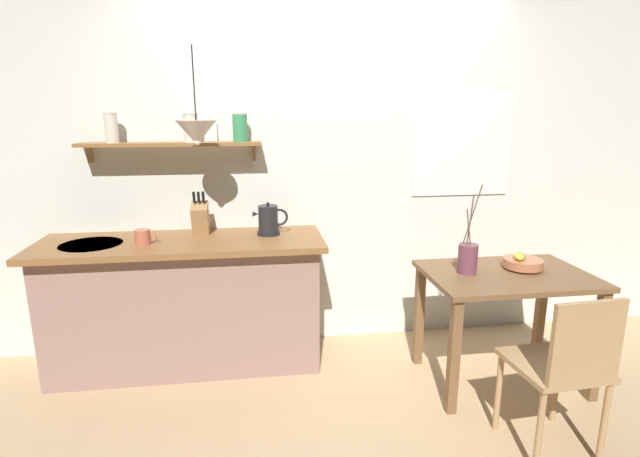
{
  "coord_description": "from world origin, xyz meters",
  "views": [
    {
      "loc": [
        -0.54,
        -2.83,
        1.71
      ],
      "look_at": [
        -0.1,
        0.25,
        0.95
      ],
      "focal_mm": 27.26,
      "sensor_mm": 36.0,
      "label": 1
    }
  ],
  "objects": [
    {
      "name": "dining_chair_near",
      "position": [
        0.94,
        -0.89,
        0.51
      ],
      "size": [
        0.44,
        0.43,
        0.88
      ],
      "color": "tan",
      "rests_on": "ground_plane"
    },
    {
      "name": "dining_table",
      "position": [
        1.01,
        -0.18,
        0.61
      ],
      "size": [
        1.0,
        0.68,
        0.73
      ],
      "color": "brown",
      "rests_on": "ground_plane"
    },
    {
      "name": "pendant_lamp",
      "position": [
        -0.85,
        0.16,
        1.58
      ],
      "size": [
        0.24,
        0.24,
        0.57
      ],
      "color": "black"
    },
    {
      "name": "twig_vase",
      "position": [
        0.76,
        -0.14,
        0.83
      ],
      "size": [
        0.12,
        0.12,
        0.55
      ],
      "color": "brown",
      "rests_on": "dining_table"
    },
    {
      "name": "kitchen_counter",
      "position": [
        -1.0,
        0.32,
        0.45
      ],
      "size": [
        1.83,
        0.63,
        0.89
      ],
      "color": "gray",
      "rests_on": "ground_plane"
    },
    {
      "name": "fruit_bowl",
      "position": [
        1.14,
        -0.12,
        0.78
      ],
      "size": [
        0.24,
        0.24,
        0.11
      ],
      "color": "#BC704C",
      "rests_on": "dining_table"
    },
    {
      "name": "wall_shelf",
      "position": [
        -0.99,
        0.49,
        1.54
      ],
      "size": [
        1.17,
        0.2,
        0.32
      ],
      "color": "brown"
    },
    {
      "name": "ground_plane",
      "position": [
        0.0,
        0.0,
        0.0
      ],
      "size": [
        14.0,
        14.0,
        0.0
      ],
      "primitive_type": "plane",
      "color": "tan"
    },
    {
      "name": "coffee_mug_by_sink",
      "position": [
        -1.22,
        0.23,
        0.94
      ],
      "size": [
        0.14,
        0.1,
        0.09
      ],
      "color": "#C6664C",
      "rests_on": "kitchen_counter"
    },
    {
      "name": "back_wall",
      "position": [
        0.2,
        0.65,
        1.35
      ],
      "size": [
        6.8,
        0.11,
        2.7
      ],
      "color": "silver",
      "rests_on": "ground_plane"
    },
    {
      "name": "electric_kettle",
      "position": [
        -0.43,
        0.37,
        0.99
      ],
      "size": [
        0.24,
        0.16,
        0.22
      ],
      "color": "black",
      "rests_on": "kitchen_counter"
    },
    {
      "name": "knife_block",
      "position": [
        -0.89,
        0.44,
        1.01
      ],
      "size": [
        0.11,
        0.19,
        0.3
      ],
      "color": "tan",
      "rests_on": "kitchen_counter"
    }
  ]
}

